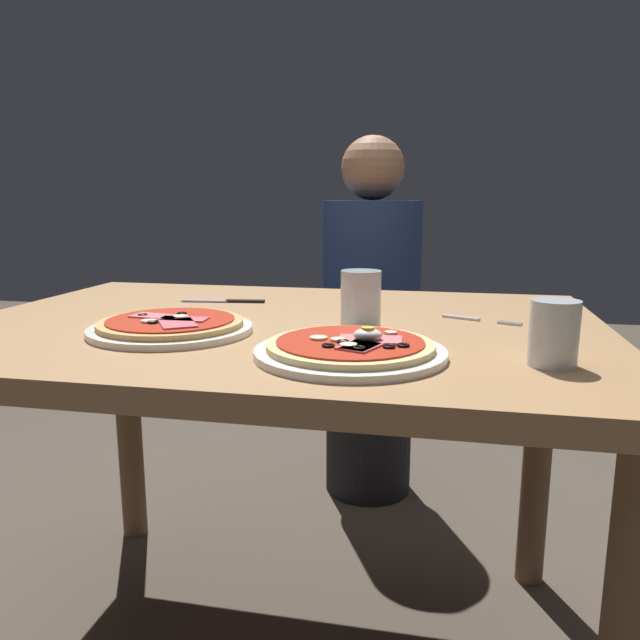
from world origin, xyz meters
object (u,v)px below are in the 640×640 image
at_px(knife, 229,301).
at_px(diner_person, 370,330).
at_px(pizza_across_left, 171,326).
at_px(dining_table, 280,374).
at_px(water_glass_far, 553,337).
at_px(fork, 475,319).
at_px(water_glass_near, 361,304).
at_px(pizza_foreground, 351,349).

relative_size(knife, diner_person, 0.17).
xyz_separation_m(pizza_across_left, knife, (-0.01, 0.33, -0.01)).
height_order(dining_table, diner_person, diner_person).
bearing_deg(water_glass_far, diner_person, 110.28).
bearing_deg(diner_person, fork, 111.84).
bearing_deg(pizza_across_left, water_glass_far, -8.43).
bearing_deg(diner_person, water_glass_near, 95.67).
height_order(pizza_foreground, diner_person, diner_person).
bearing_deg(water_glass_far, dining_table, 153.52).
relative_size(water_glass_far, knife, 0.49).
height_order(fork, diner_person, diner_person).
height_order(pizza_foreground, water_glass_near, water_glass_near).
bearing_deg(water_glass_near, pizza_foreground, -86.19).
bearing_deg(pizza_foreground, pizza_across_left, 163.30).
relative_size(water_glass_far, diner_person, 0.08).
distance_m(water_glass_far, knife, 0.77).
relative_size(water_glass_near, water_glass_far, 1.13).
distance_m(water_glass_near, knife, 0.41).
distance_m(pizza_foreground, fork, 0.38).
bearing_deg(water_glass_near, pizza_across_left, -162.61).
relative_size(dining_table, water_glass_far, 13.05).
bearing_deg(dining_table, fork, 12.34).
xyz_separation_m(dining_table, water_glass_near, (0.17, -0.04, 0.16)).
bearing_deg(fork, pizza_foreground, -121.09).
height_order(dining_table, water_glass_far, water_glass_far).
bearing_deg(fork, water_glass_near, -150.05).
height_order(water_glass_far, fork, water_glass_far).
bearing_deg(knife, water_glass_far, -33.36).
relative_size(pizza_foreground, fork, 1.95).
distance_m(fork, diner_person, 0.82).
bearing_deg(pizza_foreground, dining_table, 126.55).
height_order(dining_table, knife, knife).
bearing_deg(pizza_foreground, water_glass_far, 1.73).
bearing_deg(pizza_across_left, knife, 91.97).
distance_m(pizza_foreground, water_glass_far, 0.29).
height_order(pizza_across_left, water_glass_near, water_glass_near).
relative_size(dining_table, pizza_foreground, 4.24).
height_order(pizza_across_left, diner_person, diner_person).
bearing_deg(fork, water_glass_far, -73.48).
bearing_deg(fork, dining_table, -167.66).
height_order(water_glass_near, fork, water_glass_near).
bearing_deg(dining_table, pizza_foreground, -53.45).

